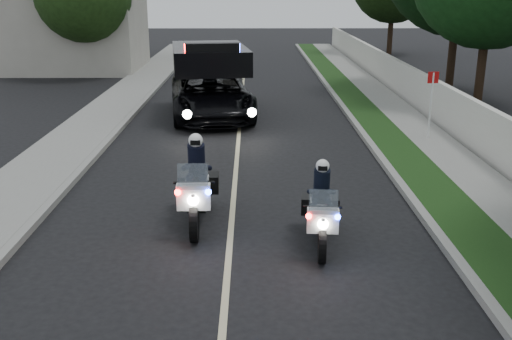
{
  "coord_description": "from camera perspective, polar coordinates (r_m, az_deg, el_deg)",
  "views": [
    {
      "loc": [
        0.43,
        -8.34,
        4.79
      ],
      "look_at": [
        0.52,
        3.54,
        1.0
      ],
      "focal_mm": 40.95,
      "sensor_mm": 36.0,
      "label": 1
    }
  ],
  "objects": [
    {
      "name": "sign_post",
      "position": [
        19.29,
        16.38,
        2.58
      ],
      "size": [
        0.41,
        0.41,
        2.32
      ],
      "primitive_type": null,
      "rotation": [
        0.0,
        0.0,
        0.14
      ],
      "color": "#A10B1D",
      "rests_on": "ground"
    },
    {
      "name": "police_moto_left",
      "position": [
        12.42,
        -5.71,
        -5.08
      ],
      "size": [
        0.84,
        2.25,
        1.9
      ],
      "primitive_type": null,
      "rotation": [
        0.0,
        0.0,
        0.03
      ],
      "color": "white",
      "rests_on": "ground"
    },
    {
      "name": "property_wall",
      "position": [
        19.93,
        19.21,
        5.01
      ],
      "size": [
        0.22,
        60.0,
        1.5
      ],
      "primitive_type": "cube",
      "color": "beige",
      "rests_on": "ground"
    },
    {
      "name": "tree_right_c",
      "position": [
        29.06,
        18.27,
        7.32
      ],
      "size": [
        7.46,
        7.46,
        11.58
      ],
      "primitive_type": null,
      "rotation": [
        0.0,
        0.0,
        0.08
      ],
      "color": "black",
      "rests_on": "ground"
    },
    {
      "name": "police_moto_right",
      "position": [
        11.49,
        6.28,
        -7.07
      ],
      "size": [
        0.84,
        2.0,
        1.65
      ],
      "primitive_type": null,
      "rotation": [
        0.0,
        0.0,
        -0.08
      ],
      "color": "silver",
      "rests_on": "ground"
    },
    {
      "name": "building_far",
      "position": [
        35.91,
        -17.93,
        14.82
      ],
      "size": [
        8.0,
        6.0,
        7.0
      ],
      "primitive_type": "cube",
      "color": "#A8A396",
      "rests_on": "ground"
    },
    {
      "name": "curb_left",
      "position": [
        19.47,
        -13.89,
        3.16
      ],
      "size": [
        0.2,
        60.0,
        0.15
      ],
      "primitive_type": "cube",
      "color": "gray",
      "rests_on": "ground"
    },
    {
      "name": "tree_left_near",
      "position": [
        33.25,
        -15.88,
        8.75
      ],
      "size": [
        5.09,
        5.09,
        8.4
      ],
      "primitive_type": null,
      "rotation": [
        0.0,
        0.0,
        0.01
      ],
      "color": "#214216",
      "rests_on": "ground"
    },
    {
      "name": "curb_right",
      "position": [
        19.29,
        10.57,
        3.24
      ],
      "size": [
        0.2,
        60.0,
        0.15
      ],
      "primitive_type": "cube",
      "color": "gray",
      "rests_on": "ground"
    },
    {
      "name": "tree_right_d",
      "position": [
        26.16,
        20.77,
        6.0
      ],
      "size": [
        7.99,
        7.99,
        10.48
      ],
      "primitive_type": null,
      "rotation": [
        0.0,
        0.0,
        0.33
      ],
      "color": "#164316",
      "rests_on": "ground"
    },
    {
      "name": "lane_marking",
      "position": [
        18.96,
        -1.72,
        3.07
      ],
      "size": [
        0.12,
        50.0,
        0.01
      ],
      "primitive_type": "cube",
      "color": "#BFB78C",
      "rests_on": "ground"
    },
    {
      "name": "tree_left_far",
      "position": [
        40.47,
        -14.6,
        10.34
      ],
      "size": [
        8.3,
        8.3,
        11.56
      ],
      "primitive_type": null,
      "rotation": [
        0.0,
        0.0,
        0.22
      ],
      "color": "black",
      "rests_on": "ground"
    },
    {
      "name": "sidewalk_right",
      "position": [
        19.77,
        16.27,
        3.19
      ],
      "size": [
        1.4,
        60.0,
        0.16
      ],
      "primitive_type": "cube",
      "color": "gray",
      "rests_on": "ground"
    },
    {
      "name": "tree_right_e",
      "position": [
        43.7,
        12.84,
        10.97
      ],
      "size": [
        6.19,
        6.19,
        9.92
      ],
      "primitive_type": null,
      "rotation": [
        0.0,
        0.0,
        -0.04
      ],
      "color": "black",
      "rests_on": "ground"
    },
    {
      "name": "grass_verge",
      "position": [
        19.44,
        12.6,
        3.23
      ],
      "size": [
        1.2,
        60.0,
        0.16
      ],
      "primitive_type": "cube",
      "color": "#193814",
      "rests_on": "ground"
    },
    {
      "name": "sidewalk_left",
      "position": [
        19.76,
        -17.0,
        3.11
      ],
      "size": [
        2.0,
        60.0,
        0.16
      ],
      "primitive_type": "cube",
      "color": "gray",
      "rests_on": "ground"
    },
    {
      "name": "cyclist",
      "position": [
        30.78,
        -6.48,
        8.63
      ],
      "size": [
        0.58,
        0.39,
        1.57
      ],
      "primitive_type": "imported",
      "rotation": [
        0.0,
        0.0,
        3.17
      ],
      "color": "black",
      "rests_on": "ground"
    },
    {
      "name": "bicycle",
      "position": [
        30.78,
        -6.48,
        8.63
      ],
      "size": [
        0.69,
        1.92,
        1.0
      ],
      "primitive_type": "imported",
      "rotation": [
        0.0,
        0.0,
        -0.01
      ],
      "color": "black",
      "rests_on": "ground"
    },
    {
      "name": "ground",
      "position": [
        9.63,
        -3.01,
        -12.16
      ],
      "size": [
        120.0,
        120.0,
        0.0
      ],
      "primitive_type": "plane",
      "color": "black",
      "rests_on": "ground"
    },
    {
      "name": "police_suv",
      "position": [
        22.35,
        -4.37,
        5.27
      ],
      "size": [
        3.73,
        6.6,
        3.04
      ],
      "primitive_type": "imported",
      "rotation": [
        0.0,
        0.0,
        0.14
      ],
      "color": "black",
      "rests_on": "ground"
    }
  ]
}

